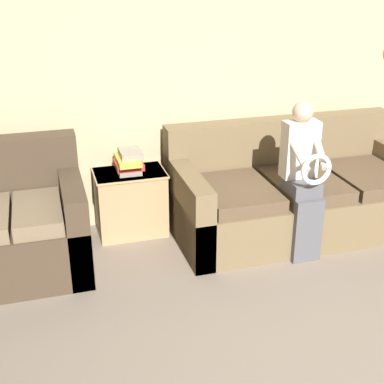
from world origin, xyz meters
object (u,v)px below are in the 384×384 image
couch_main (295,194)px  child_left_seated (303,175)px  side_shelf (131,202)px  book_stack (129,161)px

couch_main → child_left_seated: 0.57m
couch_main → side_shelf: bearing=167.6°
couch_main → book_stack: bearing=167.8°
couch_main → child_left_seated: (-0.17, -0.41, 0.35)m
child_left_seated → book_stack: (-1.21, 0.71, -0.02)m
side_shelf → book_stack: size_ratio=1.90×
couch_main → side_shelf: couch_main is taller
side_shelf → couch_main: bearing=-12.4°
side_shelf → book_stack: book_stack is taller
child_left_seated → book_stack: 1.40m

